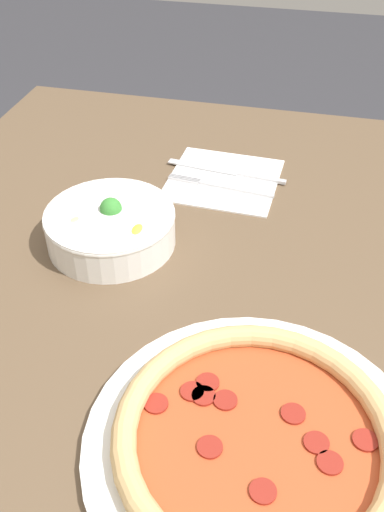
{
  "coord_description": "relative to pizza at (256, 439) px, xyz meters",
  "views": [
    {
      "loc": [
        -0.53,
        -0.11,
        1.26
      ],
      "look_at": [
        0.07,
        0.04,
        0.76
      ],
      "focal_mm": 40.0,
      "sensor_mm": 36.0,
      "label": 1
    }
  ],
  "objects": [
    {
      "name": "dining_table",
      "position": [
        0.19,
        0.09,
        -0.11
      ],
      "size": [
        1.23,
        1.06,
        0.74
      ],
      "color": "brown",
      "rests_on": "ground_plane"
    },
    {
      "name": "pizza",
      "position": [
        0.0,
        0.0,
        0.0
      ],
      "size": [
        0.35,
        0.35,
        0.04
      ],
      "color": "white",
      "rests_on": "dining_table"
    },
    {
      "name": "knife",
      "position": [
        0.52,
        0.12,
        -0.01
      ],
      "size": [
        0.04,
        0.21,
        0.01
      ],
      "rotation": [
        0.0,
        0.0,
        1.45
      ],
      "color": "silver",
      "rests_on": "napkin"
    },
    {
      "name": "fork",
      "position": [
        0.47,
        0.13,
        -0.01
      ],
      "size": [
        0.03,
        0.19,
        0.0
      ],
      "rotation": [
        0.0,
        0.0,
        1.45
      ],
      "color": "silver",
      "rests_on": "napkin"
    },
    {
      "name": "napkin",
      "position": [
        0.5,
        0.13,
        -0.02
      ],
      "size": [
        0.19,
        0.19,
        0.0
      ],
      "color": "white",
      "rests_on": "dining_table"
    },
    {
      "name": "bowl",
      "position": [
        0.29,
        0.26,
        0.01
      ],
      "size": [
        0.19,
        0.19,
        0.07
      ],
      "color": "white",
      "rests_on": "dining_table"
    }
  ]
}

